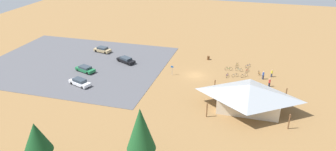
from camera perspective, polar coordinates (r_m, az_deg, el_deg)
The scene contains 25 objects.
ground at distance 68.05m, azimuth 4.92°, elevation 0.03°, with size 160.00×160.00×0.00m, color olive.
parking_lot_asphalt at distance 76.95m, azimuth -16.03°, elevation 2.15°, with size 40.62×32.48×0.05m, color #4C4C51.
bike_pavilion at distance 55.93m, azimuth 14.32°, elevation -3.39°, with size 13.30×9.62×4.63m.
trash_bin at distance 76.50m, azimuth 7.24°, elevation 3.15°, with size 0.60×0.60×0.90m, color brown.
lot_sign at distance 67.42m, azimuth 0.74°, elevation 1.20°, with size 0.56×0.08×2.20m.
pine_mideast at distance 40.86m, azimuth -4.93°, elevation -9.52°, with size 3.81×3.81×8.41m.
pine_midwest at distance 44.10m, azimuth -22.56°, elevation -10.19°, with size 3.70×3.70×6.58m.
bicycle_white_mid_cluster at distance 68.44m, azimuth 11.98°, elevation 0.03°, with size 1.42×0.86×0.84m.
bicycle_orange_trailside at distance 70.68m, azimuth 15.99°, elevation 0.41°, with size 0.48×1.73×0.83m.
bicycle_red_edge_south at distance 71.41m, azimuth 14.00°, elevation 0.90°, with size 0.67×1.70×0.83m.
bicycle_purple_yard_left at distance 68.16m, azimuth 10.57°, elevation 0.06°, with size 0.48×1.73×0.77m.
bicycle_black_back_row at distance 64.97m, azimuth 14.89°, elevation -1.63°, with size 0.95×1.49×0.86m.
bicycle_green_by_bin at distance 71.29m, azimuth 10.82°, elevation 1.19°, with size 1.67×0.53×0.91m.
bicycle_teal_lone_west at distance 71.39m, azimuth 12.62°, elevation 1.05°, with size 1.66×0.48×0.86m.
bicycle_blue_yard_center at distance 73.85m, azimuth 14.15°, elevation 1.68°, with size 1.24×1.09×0.81m.
bicycle_silver_yard_front at distance 68.71m, azimuth 13.50°, elevation 0.01°, with size 1.39×1.19×0.85m.
bicycle_yellow_edge_north at distance 73.73m, azimuth 12.23°, elevation 1.84°, with size 0.52×1.69×0.79m.
bicycle_white_front_row at distance 65.21m, azimuth 13.34°, elevation -1.36°, with size 0.66×1.65×0.84m.
car_black_near_entry at distance 74.66m, azimuth -7.55°, elevation 2.79°, with size 5.03×3.68×1.28m.
car_green_inner_stall at distance 71.49m, azimuth -14.62°, elevation 1.15°, with size 4.89×3.21×1.28m.
car_tan_front_row at distance 82.18m, azimuth -11.67°, elevation 4.58°, with size 4.58×2.67×1.35m.
car_white_second_row at distance 65.54m, azimuth -15.56°, elevation -1.14°, with size 5.05×3.26×1.39m.
visitor_near_lot at distance 65.73m, azimuth 17.73°, elevation -1.20°, with size 0.36×0.39×1.71m.
visitor_at_bikes at distance 68.55m, azimuth 16.71°, elevation 0.07°, with size 0.39×0.40×1.77m.
visitor_by_pavilion at distance 70.24m, azimuth 18.12°, elevation 0.41°, with size 0.36×0.39×1.65m.
Camera 1 is at (-11.05, 60.86, 28.35)m, focal length 34.00 mm.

